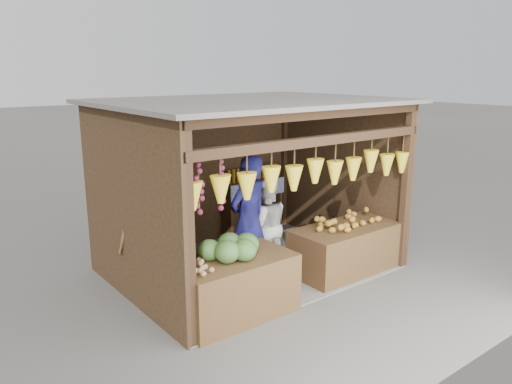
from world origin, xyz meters
TOP-DOWN VIEW (x-y plane):
  - ground at (0.00, 0.00)m, footprint 80.00×80.00m
  - stall_structure at (-0.03, -0.04)m, footprint 4.30×3.30m
  - back_shelf at (1.05, 1.28)m, footprint 1.25×0.32m
  - counter_left at (-1.12, -1.12)m, footprint 1.56×0.85m
  - counter_right at (1.09, -1.02)m, footprint 1.74×0.85m
  - stool at (-1.82, 0.09)m, footprint 0.30×0.30m
  - man_standing at (-0.33, -0.40)m, footprint 0.77×0.58m
  - woman_standing at (0.13, -0.24)m, footprint 0.88×0.79m
  - vendor_seated at (-1.82, 0.09)m, footprint 0.63×0.49m
  - melon_pile at (-1.12, -1.10)m, footprint 1.00×0.50m
  - tanfruit_pile at (-1.70, -1.22)m, footprint 0.34×0.40m
  - mango_pile at (1.15, -0.99)m, footprint 1.40×0.64m

SIDE VIEW (x-z plane):
  - ground at x=0.00m, z-range 0.00..0.00m
  - stool at x=-1.82m, z-range 0.00..0.28m
  - counter_right at x=1.09m, z-range 0.00..0.73m
  - counter_left at x=-1.12m, z-range 0.00..0.77m
  - woman_standing at x=0.13m, z-range 0.00..1.49m
  - tanfruit_pile at x=-1.70m, z-range 0.77..0.90m
  - mango_pile at x=1.15m, z-range 0.73..0.95m
  - vendor_seated at x=-1.82m, z-range 0.28..1.43m
  - back_shelf at x=1.05m, z-range 0.21..1.54m
  - melon_pile at x=-1.12m, z-range 0.77..1.09m
  - man_standing at x=-0.33m, z-range 0.00..1.91m
  - stall_structure at x=-0.03m, z-range 0.34..3.00m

